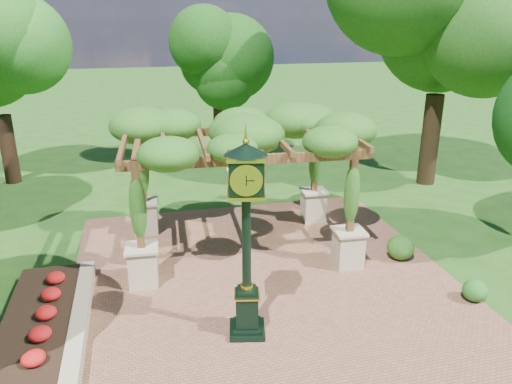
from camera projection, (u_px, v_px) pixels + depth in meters
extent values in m
plane|color=#1E4714|center=(280.00, 312.00, 11.97)|extent=(120.00, 120.00, 0.00)
cube|color=brown|center=(270.00, 290.00, 12.88)|extent=(10.00, 12.00, 0.04)
cube|color=#C6B793|center=(80.00, 319.00, 11.35)|extent=(0.35, 5.00, 0.40)
cube|color=red|center=(38.00, 325.00, 11.16)|extent=(1.50, 5.00, 0.36)
cube|color=black|center=(247.00, 330.00, 11.15)|extent=(0.92, 0.92, 0.12)
cube|color=black|center=(247.00, 309.00, 10.97)|extent=(0.57, 0.57, 0.87)
cube|color=gold|center=(247.00, 294.00, 10.84)|extent=(0.64, 0.64, 0.04)
cylinder|color=black|center=(246.00, 241.00, 10.42)|extent=(0.23, 0.23, 2.23)
cube|color=black|center=(246.00, 175.00, 9.92)|extent=(0.80, 0.80, 0.68)
cylinder|color=#EEE4CA|center=(246.00, 181.00, 9.59)|extent=(0.58, 0.14, 0.58)
cone|color=black|center=(246.00, 149.00, 9.74)|extent=(1.03, 1.03, 0.24)
sphere|color=gold|center=(246.00, 142.00, 9.69)|extent=(0.14, 0.14, 0.14)
cube|color=#C1B190|center=(143.00, 266.00, 13.01)|extent=(0.77, 0.77, 1.01)
cube|color=brown|center=(138.00, 209.00, 12.47)|extent=(0.19, 0.19, 2.08)
cube|color=#C1B190|center=(348.00, 249.00, 13.98)|extent=(0.77, 0.77, 1.01)
cube|color=brown|center=(352.00, 195.00, 13.44)|extent=(0.19, 0.19, 2.08)
cube|color=#C1B190|center=(146.00, 217.00, 16.14)|extent=(0.77, 0.77, 1.01)
cube|color=brown|center=(142.00, 170.00, 15.60)|extent=(0.19, 0.19, 2.08)
cube|color=#C1B190|center=(313.00, 206.00, 17.11)|extent=(0.77, 0.77, 1.01)
cube|color=brown|center=(315.00, 161.00, 16.56)|extent=(0.19, 0.19, 2.08)
cube|color=brown|center=(249.00, 160.00, 12.57)|extent=(6.53, 0.50, 0.25)
cube|color=brown|center=(231.00, 131.00, 15.70)|extent=(6.53, 0.50, 0.25)
ellipsoid|color=#285919|center=(239.00, 133.00, 14.03)|extent=(6.74, 4.40, 1.13)
cube|color=gray|center=(241.00, 199.00, 19.17)|extent=(0.62, 0.62, 0.09)
cylinder|color=gray|center=(241.00, 189.00, 19.03)|extent=(0.31, 0.31, 0.80)
cylinder|color=gray|center=(241.00, 179.00, 18.89)|extent=(0.58, 0.58, 0.04)
ellipsoid|color=#23611B|center=(475.00, 290.00, 12.32)|extent=(0.78, 0.78, 0.54)
ellipsoid|color=#275919|center=(401.00, 247.00, 14.40)|extent=(0.90, 0.90, 0.71)
ellipsoid|color=#235919|center=(310.00, 196.00, 18.64)|extent=(0.72, 0.72, 0.56)
cylinder|color=black|center=(9.00, 149.00, 20.77)|extent=(0.63, 0.63, 2.87)
cylinder|color=black|center=(220.00, 134.00, 23.82)|extent=(0.63, 0.63, 2.71)
ellipsoid|color=#164210|center=(219.00, 58.00, 22.64)|extent=(3.56, 3.56, 4.29)
cylinder|color=black|center=(430.00, 140.00, 20.51)|extent=(0.73, 0.73, 3.72)
ellipsoid|color=#245418|center=(445.00, 16.00, 18.89)|extent=(5.54, 5.54, 5.88)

